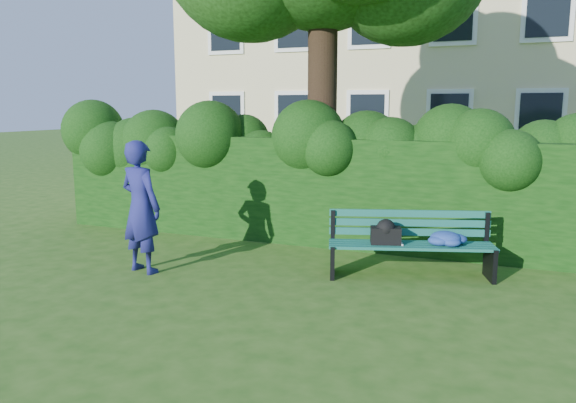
% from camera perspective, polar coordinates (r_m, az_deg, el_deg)
% --- Properties ---
extents(ground, '(80.00, 80.00, 0.00)m').
position_cam_1_polar(ground, '(7.86, -1.66, -7.53)').
color(ground, '#285315').
rests_on(ground, ground).
extents(hedge, '(10.00, 1.00, 1.80)m').
position_cam_1_polar(hedge, '(9.67, 3.56, 1.19)').
color(hedge, black).
rests_on(hedge, ground).
extents(park_bench, '(2.29, 1.20, 0.89)m').
position_cam_1_polar(park_bench, '(7.89, 12.77, -3.94)').
color(park_bench, '#0F4B48').
rests_on(park_bench, ground).
extents(man_reading, '(0.76, 0.58, 1.86)m').
position_cam_1_polar(man_reading, '(8.10, -14.73, -0.54)').
color(man_reading, navy).
rests_on(man_reading, ground).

